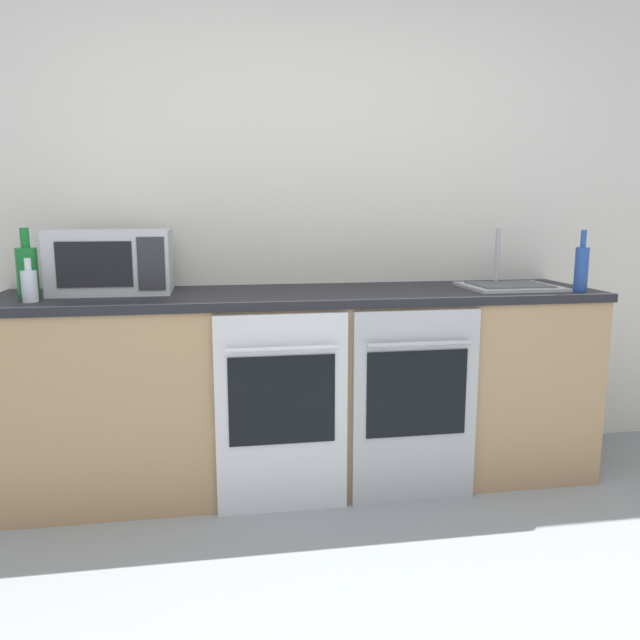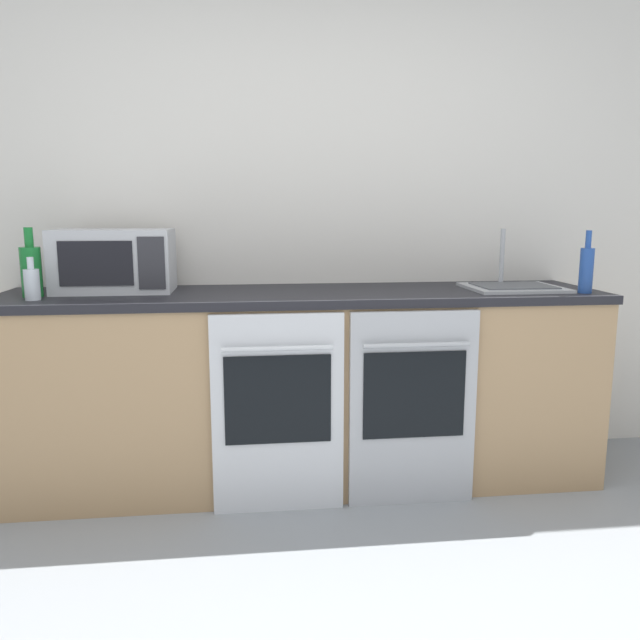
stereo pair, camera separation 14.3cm
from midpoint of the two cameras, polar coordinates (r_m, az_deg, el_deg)
name	(u,v)px [view 1 (the left image)]	position (r m, az deg, el deg)	size (l,w,h in m)	color
wall_back	(294,213)	(3.28, -3.63, 9.70)	(10.00, 0.06, 2.60)	silver
counter_back	(304,386)	(3.05, -2.78, -6.10)	(2.82, 0.66, 0.94)	tan
oven_left	(282,413)	(2.73, -5.01, -8.51)	(0.57, 0.06, 0.89)	silver
oven_right	(415,406)	(2.83, 7.28, -7.84)	(0.57, 0.06, 0.89)	#A8AAAF
microwave	(112,261)	(3.06, -19.78, 5.06)	(0.53, 0.33, 0.29)	#B7BABF
bottle_clear	(29,285)	(2.89, -26.33, 2.89)	(0.06, 0.06, 0.18)	silver
bottle_green	(27,271)	(3.00, -26.44, 4.02)	(0.09, 0.09, 0.31)	#19722D
bottle_blue	(581,267)	(3.17, 21.61, 4.49)	(0.06, 0.06, 0.29)	#234793
sink	(509,285)	(3.20, 15.67, 3.12)	(0.44, 0.39, 0.29)	#A8AAAF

